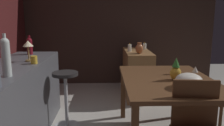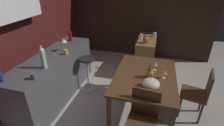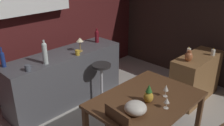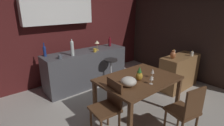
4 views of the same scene
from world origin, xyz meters
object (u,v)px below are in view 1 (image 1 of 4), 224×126
object	(u,v)px
dining_table	(167,85)
bar_stool	(66,99)
wine_bottle_ruby	(30,45)
wine_glass_right	(195,70)
pillar_candle_short	(130,48)
vase_copper	(139,48)
sideboard_cabinet	(137,73)
pillar_candle_tall	(145,46)
cup_mustard	(34,60)
counter_lamp	(28,46)
wine_glass_left	(175,64)
pineapple_centerpiece	(176,71)
fruit_bowl	(189,81)
wine_bottle_clear	(6,56)

from	to	relation	value
dining_table	bar_stool	world-z (taller)	dining_table
wine_bottle_ruby	wine_glass_right	bearing A→B (deg)	-110.78
pillar_candle_short	vase_copper	world-z (taller)	vase_copper
wine_glass_right	sideboard_cabinet	bearing A→B (deg)	13.87
dining_table	bar_stool	bearing A→B (deg)	73.93
wine_bottle_ruby	pillar_candle_tall	xyz separation A→B (m)	(1.06, -1.78, -0.15)
cup_mustard	counter_lamp	xyz separation A→B (m)	(0.14, 0.10, 0.14)
wine_glass_left	wine_glass_right	world-z (taller)	wine_glass_left
pineapple_centerpiece	pillar_candle_tall	bearing A→B (deg)	0.55
wine_glass_left	fruit_bowl	xyz separation A→B (m)	(-0.56, 0.04, -0.04)
fruit_bowl	counter_lamp	size ratio (longest dim) A/B	1.05
counter_lamp	vase_copper	world-z (taller)	counter_lamp
cup_mustard	pillar_candle_tall	world-z (taller)	cup_mustard
bar_stool	fruit_bowl	xyz separation A→B (m)	(-0.69, -1.29, 0.42)
sideboard_cabinet	pillar_candle_tall	size ratio (longest dim) A/B	8.28
pineapple_centerpiece	fruit_bowl	distance (m)	0.30
wine_bottle_ruby	bar_stool	bearing A→B (deg)	-126.93
cup_mustard	pineapple_centerpiece	bearing A→B (deg)	-95.19
cup_mustard	pillar_candle_tall	distance (m)	2.31
counter_lamp	wine_glass_right	bearing A→B (deg)	-97.28
pillar_candle_tall	pillar_candle_short	xyz separation A→B (m)	(-0.27, 0.31, 0.01)
bar_stool	pineapple_centerpiece	bearing A→B (deg)	-107.63
wine_bottle_clear	counter_lamp	size ratio (longest dim) A/B	1.53
wine_glass_right	pillar_candle_tall	bearing A→B (deg)	7.65
fruit_bowl	pillar_candle_short	distance (m)	1.93
fruit_bowl	pillar_candle_tall	bearing A→B (deg)	1.48
pineapple_centerpiece	wine_bottle_clear	distance (m)	1.67
sideboard_cabinet	pineapple_centerpiece	bearing A→B (deg)	-173.98
dining_table	counter_lamp	bearing A→B (deg)	81.95
dining_table	pillar_candle_short	distance (m)	1.58
cup_mustard	pillar_candle_tall	size ratio (longest dim) A/B	0.81
sideboard_cabinet	wine_glass_right	distance (m)	1.75
bar_stool	cup_mustard	world-z (taller)	cup_mustard
bar_stool	wine_bottle_ruby	bearing A→B (deg)	53.07
wine_glass_right	cup_mustard	bearing A→B (deg)	86.78
fruit_bowl	cup_mustard	world-z (taller)	cup_mustard
wine_bottle_clear	dining_table	bearing A→B (deg)	-72.91
sideboard_cabinet	pillar_candle_tall	world-z (taller)	pillar_candle_tall
dining_table	counter_lamp	size ratio (longest dim) A/B	5.71
pineapple_centerpiece	cup_mustard	distance (m)	1.55
counter_lamp	pillar_candle_short	xyz separation A→B (m)	(1.32, -1.31, -0.20)
sideboard_cabinet	pillar_candle_short	xyz separation A→B (m)	(-0.08, 0.15, 0.47)
vase_copper	wine_bottle_ruby	bearing A→B (deg)	108.42
vase_copper	pillar_candle_tall	bearing A→B (deg)	-18.50
dining_table	wine_glass_left	xyz separation A→B (m)	(0.21, -0.14, 0.20)
wine_glass_left	dining_table	bearing A→B (deg)	145.65
fruit_bowl	wine_bottle_clear	bearing A→B (deg)	94.23
wine_glass_left	fruit_bowl	distance (m)	0.56
dining_table	pillar_candle_short	world-z (taller)	pillar_candle_short
bar_stool	vase_copper	world-z (taller)	vase_copper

